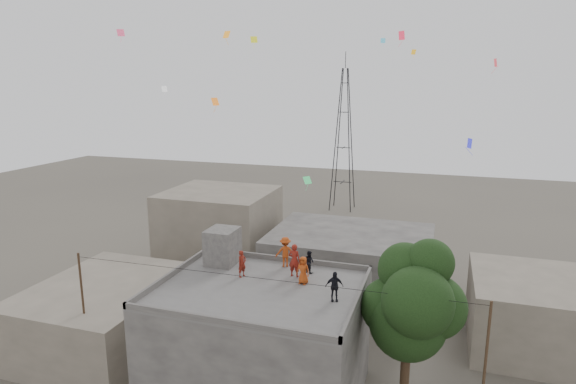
# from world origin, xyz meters

# --- Properties ---
(main_building) EXTENTS (10.00, 8.00, 6.10)m
(main_building) POSITION_xyz_m (0.00, 0.00, 3.05)
(main_building) COLOR #44423F
(main_building) RESTS_ON ground
(parapet) EXTENTS (10.00, 8.00, 0.30)m
(parapet) POSITION_xyz_m (0.00, 0.00, 6.25)
(parapet) COLOR #44423F
(parapet) RESTS_ON main_building
(stair_head_box) EXTENTS (1.60, 1.80, 2.00)m
(stair_head_box) POSITION_xyz_m (-3.20, 2.60, 7.10)
(stair_head_box) COLOR #44423F
(stair_head_box) RESTS_ON main_building
(neighbor_west) EXTENTS (8.00, 10.00, 4.00)m
(neighbor_west) POSITION_xyz_m (-11.00, 2.00, 2.00)
(neighbor_west) COLOR #696052
(neighbor_west) RESTS_ON ground
(neighbor_north) EXTENTS (12.00, 9.00, 5.00)m
(neighbor_north) POSITION_xyz_m (2.00, 14.00, 2.50)
(neighbor_north) COLOR #44423F
(neighbor_north) RESTS_ON ground
(neighbor_northwest) EXTENTS (9.00, 8.00, 7.00)m
(neighbor_northwest) POSITION_xyz_m (-10.00, 16.00, 3.50)
(neighbor_northwest) COLOR #696052
(neighbor_northwest) RESTS_ON ground
(neighbor_east) EXTENTS (7.00, 8.00, 4.40)m
(neighbor_east) POSITION_xyz_m (14.00, 10.00, 2.20)
(neighbor_east) COLOR #696052
(neighbor_east) RESTS_ON ground
(tree) EXTENTS (4.90, 4.60, 9.10)m
(tree) POSITION_xyz_m (7.37, 0.60, 6.10)
(tree) COLOR black
(tree) RESTS_ON ground
(utility_line) EXTENTS (20.12, 0.62, 7.40)m
(utility_line) POSITION_xyz_m (0.50, -1.25, 3.83)
(utility_line) COLOR black
(utility_line) RESTS_ON ground
(transmission_tower) EXTENTS (2.97, 2.97, 20.01)m
(transmission_tower) POSITION_xyz_m (-4.00, 40.00, 9.07)
(transmission_tower) COLOR black
(transmission_tower) RESTS_ON ground
(person_red_adult) EXTENTS (0.68, 0.47, 1.78)m
(person_red_adult) POSITION_xyz_m (1.21, 2.00, 6.99)
(person_red_adult) COLOR maroon
(person_red_adult) RESTS_ON main_building
(person_orange_child) EXTENTS (0.76, 0.56, 1.43)m
(person_orange_child) POSITION_xyz_m (1.91, 1.25, 6.82)
(person_orange_child) COLOR #AB3F13
(person_orange_child) RESTS_ON main_building
(person_dark_child) EXTENTS (0.74, 0.70, 1.21)m
(person_dark_child) POSITION_xyz_m (1.80, 2.79, 6.70)
(person_dark_child) COLOR black
(person_dark_child) RESTS_ON main_building
(person_dark_adult) EXTENTS (0.91, 0.62, 1.44)m
(person_dark_adult) POSITION_xyz_m (3.84, -0.22, 6.82)
(person_dark_adult) COLOR black
(person_dark_adult) RESTS_ON main_building
(person_orange_adult) EXTENTS (1.26, 1.02, 1.69)m
(person_orange_adult) POSITION_xyz_m (0.31, 3.20, 6.95)
(person_orange_adult) COLOR #A53C12
(person_orange_adult) RESTS_ON main_building
(person_red_child) EXTENTS (0.52, 0.61, 1.43)m
(person_red_child) POSITION_xyz_m (-1.39, 1.13, 6.81)
(person_red_child) COLOR maroon
(person_red_child) RESTS_ON main_building
(kites) EXTENTS (21.96, 14.79, 8.94)m
(kites) POSITION_xyz_m (0.64, 8.25, 16.54)
(kites) COLOR orange
(kites) RESTS_ON ground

